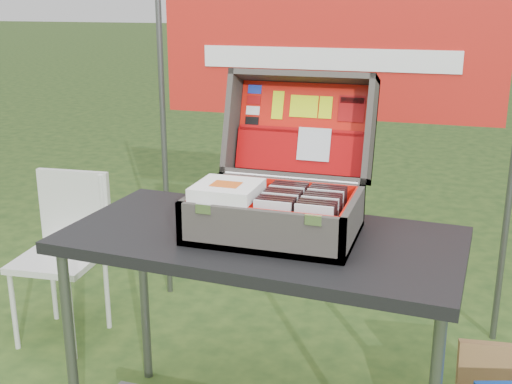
% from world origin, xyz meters
% --- Properties ---
extents(table, '(1.34, 0.72, 0.82)m').
position_xyz_m(table, '(0.01, 0.04, 0.41)').
color(table, black).
rests_on(table, ground).
extents(table_top, '(1.34, 0.72, 0.04)m').
position_xyz_m(table_top, '(0.01, 0.04, 0.80)').
color(table_top, black).
rests_on(table_top, ground).
extents(table_leg_fl, '(0.04, 0.04, 0.78)m').
position_xyz_m(table_leg_fl, '(-0.58, -0.23, 0.39)').
color(table_leg_fl, '#59595B').
rests_on(table_leg_fl, ground).
extents(table_leg_bl, '(0.04, 0.04, 0.78)m').
position_xyz_m(table_leg_bl, '(-0.58, 0.30, 0.39)').
color(table_leg_bl, '#59595B').
rests_on(table_leg_bl, ground).
extents(table_leg_br, '(0.04, 0.04, 0.78)m').
position_xyz_m(table_leg_br, '(0.61, 0.30, 0.39)').
color(table_leg_br, '#59595B').
rests_on(table_leg_br, ground).
extents(suitcase, '(0.53, 0.54, 0.49)m').
position_xyz_m(suitcase, '(0.06, 0.11, 1.06)').
color(suitcase, '#5A544D').
rests_on(suitcase, table).
extents(suitcase_base_bottom, '(0.53, 0.38, 0.02)m').
position_xyz_m(suitcase_base_bottom, '(0.06, 0.05, 0.83)').
color(suitcase_base_bottom, '#5A544D').
rests_on(suitcase_base_bottom, table_top).
extents(suitcase_base_wall_front, '(0.53, 0.02, 0.14)m').
position_xyz_m(suitcase_base_wall_front, '(0.06, -0.13, 0.89)').
color(suitcase_base_wall_front, '#5A544D').
rests_on(suitcase_base_wall_front, table_top).
extents(suitcase_base_wall_back, '(0.53, 0.02, 0.14)m').
position_xyz_m(suitcase_base_wall_back, '(0.06, 0.23, 0.89)').
color(suitcase_base_wall_back, '#5A544D').
rests_on(suitcase_base_wall_back, table_top).
extents(suitcase_base_wall_left, '(0.02, 0.38, 0.14)m').
position_xyz_m(suitcase_base_wall_left, '(-0.20, 0.05, 0.89)').
color(suitcase_base_wall_left, '#5A544D').
rests_on(suitcase_base_wall_left, table_top).
extents(suitcase_base_wall_right, '(0.02, 0.38, 0.14)m').
position_xyz_m(suitcase_base_wall_right, '(0.31, 0.05, 0.89)').
color(suitcase_base_wall_right, '#5A544D').
rests_on(suitcase_base_wall_right, table_top).
extents(suitcase_liner_floor, '(0.49, 0.34, 0.01)m').
position_xyz_m(suitcase_liner_floor, '(0.06, 0.05, 0.84)').
color(suitcase_liner_floor, red).
rests_on(suitcase_liner_floor, suitcase_base_bottom).
extents(suitcase_latch_left, '(0.05, 0.01, 0.03)m').
position_xyz_m(suitcase_latch_left, '(-0.12, -0.14, 0.95)').
color(suitcase_latch_left, silver).
rests_on(suitcase_latch_left, suitcase_base_wall_front).
extents(suitcase_latch_right, '(0.05, 0.01, 0.03)m').
position_xyz_m(suitcase_latch_right, '(0.23, -0.14, 0.95)').
color(suitcase_latch_right, silver).
rests_on(suitcase_latch_right, suitcase_base_wall_front).
extents(suitcase_hinge, '(0.48, 0.02, 0.02)m').
position_xyz_m(suitcase_hinge, '(0.06, 0.24, 0.96)').
color(suitcase_hinge, silver).
rests_on(suitcase_hinge, suitcase_base_wall_back).
extents(suitcase_lid_back, '(0.53, 0.13, 0.37)m').
position_xyz_m(suitcase_lid_back, '(0.06, 0.42, 1.10)').
color(suitcase_lid_back, '#5A544D').
rests_on(suitcase_lid_back, suitcase_base_wall_back).
extents(suitcase_lid_rim_far, '(0.53, 0.14, 0.06)m').
position_xyz_m(suitcase_lid_rim_far, '(0.06, 0.41, 1.29)').
color(suitcase_lid_rim_far, '#5A544D').
rests_on(suitcase_lid_rim_far, suitcase_lid_back).
extents(suitcase_lid_rim_near, '(0.53, 0.14, 0.06)m').
position_xyz_m(suitcase_lid_rim_near, '(0.06, 0.31, 0.95)').
color(suitcase_lid_rim_near, '#5A544D').
rests_on(suitcase_lid_rim_near, suitcase_lid_back).
extents(suitcase_lid_rim_left, '(0.02, 0.25, 0.41)m').
position_xyz_m(suitcase_lid_rim_left, '(-0.20, 0.36, 1.12)').
color(suitcase_lid_rim_left, '#5A544D').
rests_on(suitcase_lid_rim_left, suitcase_lid_back).
extents(suitcase_lid_rim_right, '(0.02, 0.25, 0.41)m').
position_xyz_m(suitcase_lid_rim_right, '(0.31, 0.36, 1.12)').
color(suitcase_lid_rim_right, '#5A544D').
rests_on(suitcase_lid_rim_right, suitcase_lid_back).
extents(suitcase_lid_liner, '(0.49, 0.10, 0.32)m').
position_xyz_m(suitcase_lid_liner, '(0.06, 0.41, 1.11)').
color(suitcase_lid_liner, red).
rests_on(suitcase_lid_liner, suitcase_lid_back).
extents(suitcase_liner_wall_front, '(0.49, 0.01, 0.12)m').
position_xyz_m(suitcase_liner_wall_front, '(0.06, -0.12, 0.90)').
color(suitcase_liner_wall_front, red).
rests_on(suitcase_liner_wall_front, suitcase_base_bottom).
extents(suitcase_liner_wall_back, '(0.49, 0.01, 0.12)m').
position_xyz_m(suitcase_liner_wall_back, '(0.06, 0.21, 0.90)').
color(suitcase_liner_wall_back, red).
rests_on(suitcase_liner_wall_back, suitcase_base_bottom).
extents(suitcase_liner_wall_left, '(0.01, 0.34, 0.12)m').
position_xyz_m(suitcase_liner_wall_left, '(-0.19, 0.05, 0.90)').
color(suitcase_liner_wall_left, red).
rests_on(suitcase_liner_wall_left, suitcase_base_bottom).
extents(suitcase_liner_wall_right, '(0.01, 0.34, 0.12)m').
position_xyz_m(suitcase_liner_wall_right, '(0.30, 0.05, 0.90)').
color(suitcase_liner_wall_right, red).
rests_on(suitcase_liner_wall_right, suitcase_base_bottom).
extents(suitcase_lid_pocket, '(0.47, 0.08, 0.16)m').
position_xyz_m(suitcase_lid_pocket, '(0.06, 0.36, 1.03)').
color(suitcase_lid_pocket, '#9C0608').
rests_on(suitcase_lid_pocket, suitcase_lid_liner).
extents(suitcase_pocket_edge, '(0.46, 0.02, 0.02)m').
position_xyz_m(suitcase_pocket_edge, '(0.06, 0.38, 1.10)').
color(suitcase_pocket_edge, '#9C0608').
rests_on(suitcase_pocket_edge, suitcase_lid_pocket).
extents(suitcase_pocket_cd, '(0.12, 0.04, 0.12)m').
position_xyz_m(suitcase_pocket_cd, '(0.11, 0.35, 1.06)').
color(suitcase_pocket_cd, silver).
rests_on(suitcase_pocket_cd, suitcase_lid_pocket).
extents(lid_sticker_cc_a, '(0.05, 0.01, 0.03)m').
position_xyz_m(lid_sticker_cc_a, '(-0.14, 0.44, 1.24)').
color(lid_sticker_cc_a, '#1933B2').
rests_on(lid_sticker_cc_a, suitcase_lid_liner).
extents(lid_sticker_cc_b, '(0.05, 0.01, 0.03)m').
position_xyz_m(lid_sticker_cc_b, '(-0.14, 0.43, 1.20)').
color(lid_sticker_cc_b, '#9C0B0C').
rests_on(lid_sticker_cc_b, suitcase_lid_liner).
extents(lid_sticker_cc_c, '(0.05, 0.01, 0.03)m').
position_xyz_m(lid_sticker_cc_c, '(-0.14, 0.42, 1.16)').
color(lid_sticker_cc_c, white).
rests_on(lid_sticker_cc_c, suitcase_lid_liner).
extents(lid_sticker_cc_d, '(0.05, 0.01, 0.03)m').
position_xyz_m(lid_sticker_cc_d, '(-0.14, 0.40, 1.12)').
color(lid_sticker_cc_d, black).
rests_on(lid_sticker_cc_d, suitcase_lid_liner).
extents(lid_card_neon_tall, '(0.04, 0.03, 0.10)m').
position_xyz_m(lid_card_neon_tall, '(-0.04, 0.42, 1.18)').
color(lid_card_neon_tall, '#D1F110').
rests_on(lid_card_neon_tall, suitcase_lid_liner).
extents(lid_card_neon_main, '(0.10, 0.03, 0.08)m').
position_xyz_m(lid_card_neon_main, '(0.06, 0.42, 1.18)').
color(lid_card_neon_main, '#D1F110').
rests_on(lid_card_neon_main, suitcase_lid_liner).
extents(lid_card_neon_small, '(0.05, 0.03, 0.08)m').
position_xyz_m(lid_card_neon_small, '(0.14, 0.42, 1.18)').
color(lid_card_neon_small, '#D1F110').
rests_on(lid_card_neon_small, suitcase_lid_liner).
extents(lid_sticker_band, '(0.10, 0.03, 0.09)m').
position_xyz_m(lid_sticker_band, '(0.23, 0.42, 1.18)').
color(lid_sticker_band, '#9C0B0C').
rests_on(lid_sticker_band, suitcase_lid_liner).
extents(lid_sticker_band_bar, '(0.09, 0.01, 0.02)m').
position_xyz_m(lid_sticker_band_bar, '(0.23, 0.43, 1.21)').
color(lid_sticker_band_bar, black).
rests_on(lid_sticker_band_bar, suitcase_lid_liner).
extents(cd_left_0, '(0.12, 0.01, 0.14)m').
position_xyz_m(cd_left_0, '(0.09, -0.10, 0.91)').
color(cd_left_0, silver).
rests_on(cd_left_0, suitcase_liner_floor).
extents(cd_left_1, '(0.12, 0.01, 0.14)m').
position_xyz_m(cd_left_1, '(0.09, -0.08, 0.91)').
color(cd_left_1, black).
rests_on(cd_left_1, suitcase_liner_floor).
extents(cd_left_2, '(0.12, 0.01, 0.14)m').
position_xyz_m(cd_left_2, '(0.09, -0.06, 0.91)').
color(cd_left_2, black).
rests_on(cd_left_2, suitcase_liner_floor).
extents(cd_left_3, '(0.12, 0.01, 0.14)m').
position_xyz_m(cd_left_3, '(0.09, -0.04, 0.91)').
color(cd_left_3, black).
rests_on(cd_left_3, suitcase_liner_floor).
extents(cd_left_4, '(0.12, 0.01, 0.14)m').
position_xyz_m(cd_left_4, '(0.09, -0.01, 0.91)').
color(cd_left_4, silver).
rests_on(cd_left_4, suitcase_liner_floor).
extents(cd_left_5, '(0.12, 0.01, 0.14)m').
position_xyz_m(cd_left_5, '(0.09, 0.01, 0.91)').
color(cd_left_5, black).
rests_on(cd_left_5, suitcase_liner_floor).
extents(cd_left_6, '(0.12, 0.01, 0.14)m').
position_xyz_m(cd_left_6, '(0.09, 0.03, 0.91)').
color(cd_left_6, black).
rests_on(cd_left_6, suitcase_liner_floor).
extents(cd_left_7, '(0.12, 0.01, 0.14)m').
position_xyz_m(cd_left_7, '(0.09, 0.05, 0.91)').
color(cd_left_7, black).
rests_on(cd_left_7, suitcase_liner_floor).
extents(cd_left_8, '(0.12, 0.01, 0.14)m').
position_xyz_m(cd_left_8, '(0.09, 0.07, 0.91)').
color(cd_left_8, silver).
rests_on(cd_left_8, suitcase_liner_floor).
extents(cd_left_9, '(0.12, 0.01, 0.14)m').
position_xyz_m(cd_left_9, '(0.09, 0.09, 0.91)').
color(cd_left_9, black).
rests_on(cd_left_9, suitcase_liner_floor).
extents(cd_left_10, '(0.12, 0.01, 0.14)m').
position_xyz_m(cd_left_10, '(0.09, 0.11, 0.91)').
color(cd_left_10, black).
rests_on(cd_left_10, suitcase_liner_floor).
extents(cd_left_11, '(0.12, 0.01, 0.14)m').
position_xyz_m(cd_left_11, '(0.09, 0.13, 0.91)').
color(cd_left_11, black).
rests_on(cd_left_11, suitcase_liner_floor).
extents(cd_right_0, '(0.12, 0.01, 0.14)m').
position_xyz_m(cd_right_0, '(0.22, -0.10, 0.91)').
color(cd_right_0, silver).
rests_on(cd_right_0, suitcase_liner_floor).
extents(cd_right_1, '(0.12, 0.01, 0.14)m').
position_xyz_m(cd_right_1, '(0.22, -0.08, 0.91)').
color(cd_right_1, black).
rests_on(cd_right_1, suitcase_liner_floor).
extents(cd_right_2, '(0.12, 0.01, 0.14)m').
position_xyz_m(cd_right_2, '(0.22, -0.06, 0.91)').
color(cd_right_2, black).
rests_on(cd_right_2, suitcase_liner_floor).
extents(cd_right_3, '(0.12, 0.01, 0.14)m').
position_xyz_m(cd_right_3, '(0.22, -0.04, 0.91)').
color(cd_right_3, black).
rests_on(cd_right_3, suitcase_liner_floor).
extents(cd_right_4, '(0.12, 0.01, 0.14)m').
position_xyz_m(cd_right_4, '(0.22, -0.01, 0.91)').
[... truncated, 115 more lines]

